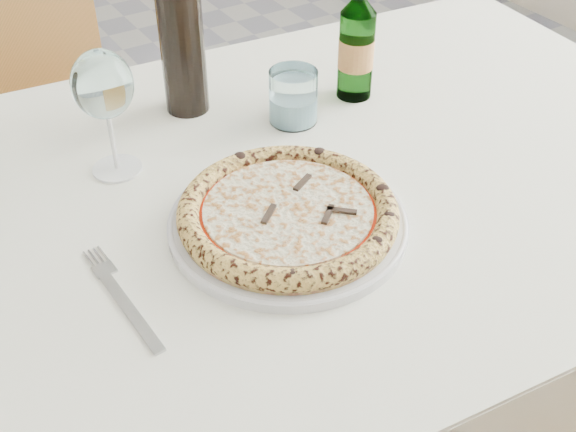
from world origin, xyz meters
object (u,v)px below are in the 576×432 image
object	(u,v)px
chair_far	(63,94)
tumbler	(293,100)
wine_bottle	(182,39)
wine_glass	(103,87)
plate	(288,223)
dining_table	(253,234)
beer_bottle	(357,45)
pizza	(288,212)

from	to	relation	value
chair_far	tumbler	size ratio (longest dim) A/B	10.50
chair_far	wine_bottle	bearing A→B (deg)	-83.11
chair_far	wine_glass	world-z (taller)	wine_glass
plate	chair_far	bearing A→B (deg)	92.67
dining_table	beer_bottle	xyz separation A→B (m)	(0.29, 0.15, 0.18)
wine_bottle	pizza	bearing A→B (deg)	-94.14
dining_table	chair_far	distance (m)	0.85
dining_table	tumbler	xyz separation A→B (m)	(0.16, 0.13, 0.12)
dining_table	wine_bottle	xyz separation A→B (m)	(0.03, 0.26, 0.21)
wine_bottle	dining_table	bearing A→B (deg)	-95.73
tumbler	beer_bottle	distance (m)	0.15
plate	tumbler	bearing A→B (deg)	56.16
wine_glass	wine_bottle	size ratio (longest dim) A/B	0.66
chair_far	dining_table	bearing A→B (deg)	-87.01
chair_far	beer_bottle	distance (m)	0.83
wine_bottle	beer_bottle	bearing A→B (deg)	-22.88
chair_far	tumbler	xyz separation A→B (m)	(0.20, -0.71, 0.26)
dining_table	wine_glass	size ratio (longest dim) A/B	8.41
pizza	wine_bottle	bearing A→B (deg)	85.86
beer_bottle	pizza	bearing A→B (deg)	-139.48
chair_far	beer_bottle	xyz separation A→B (m)	(0.33, -0.69, 0.32)
chair_far	beer_bottle	bearing A→B (deg)	-64.11
plate	wine_bottle	bearing A→B (deg)	85.86
dining_table	pizza	world-z (taller)	pizza
pizza	wine_glass	xyz separation A→B (m)	(-0.14, 0.25, 0.11)
plate	pizza	xyz separation A→B (m)	(-0.00, 0.00, 0.02)
chair_far	wine_bottle	world-z (taller)	wine_bottle
plate	wine_bottle	world-z (taller)	wine_bottle
wine_bottle	tumbler	bearing A→B (deg)	-44.77
chair_far	tumbler	world-z (taller)	chair_far
tumbler	beer_bottle	xyz separation A→B (m)	(0.14, 0.02, 0.06)
dining_table	beer_bottle	distance (m)	0.37
wine_glass	tumbler	distance (m)	0.32
beer_bottle	wine_bottle	world-z (taller)	wine_bottle
tumbler	beer_bottle	size ratio (longest dim) A/B	0.38
plate	beer_bottle	size ratio (longest dim) A/B	1.38
dining_table	plate	bearing A→B (deg)	-90.00
wine_glass	chair_far	bearing A→B (deg)	81.68
tumbler	beer_bottle	bearing A→B (deg)	7.01
chair_far	wine_glass	size ratio (longest dim) A/B	4.82
wine_bottle	plate	bearing A→B (deg)	-94.14
pizza	dining_table	bearing A→B (deg)	89.99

